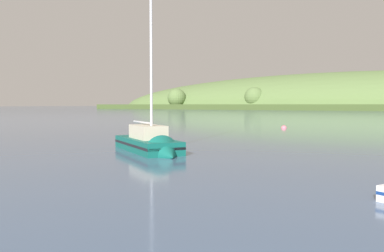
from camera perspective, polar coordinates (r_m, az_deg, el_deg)
far_shoreline_hill at (r=281.95m, az=20.68°, el=2.17°), size 475.95×98.93×48.75m
sailboat_midwater_white at (r=28.71m, az=-5.68°, el=-3.02°), size 8.87×6.59×14.85m
mooring_buoy_foreground at (r=59.05m, az=12.64°, el=-0.29°), size 0.79×0.79×0.87m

